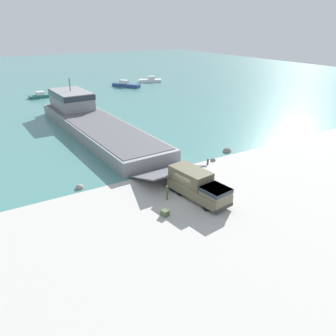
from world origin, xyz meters
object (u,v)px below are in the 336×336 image
object	(u,v)px
military_truck	(198,185)
moored_boat_c	(126,85)
moored_boat_a	(150,80)
mooring_bollard	(208,161)
cargo_crate	(165,213)
soldier_on_ramp	(167,191)
moored_boat_b	(42,95)
landing_craft	(89,118)

from	to	relation	value
military_truck	moored_boat_c	xyz separation A→B (m)	(21.56, 65.21, -0.86)
moored_boat_a	moored_boat_c	bearing A→B (deg)	135.45
mooring_bollard	military_truck	bearing A→B (deg)	-134.58
mooring_bollard	cargo_crate	size ratio (longest dim) A/B	1.03
soldier_on_ramp	moored_boat_c	xyz separation A→B (m)	(24.48, 63.83, -0.32)
moored_boat_b	cargo_crate	bearing A→B (deg)	-5.40
moored_boat_a	moored_boat_b	distance (m)	35.25
moored_boat_b	moored_boat_c	bearing A→B (deg)	92.74
moored_boat_c	mooring_bollard	xyz separation A→B (m)	(-14.95, -58.50, -0.24)
moored_boat_a	moored_boat_b	size ratio (longest dim) A/B	1.11
landing_craft	moored_boat_c	distance (m)	41.50
military_truck	cargo_crate	bearing A→B (deg)	-83.08
moored_boat_b	moored_boat_c	size ratio (longest dim) A/B	0.78
landing_craft	soldier_on_ramp	world-z (taller)	landing_craft
military_truck	soldier_on_ramp	bearing A→B (deg)	-122.87
soldier_on_ramp	mooring_bollard	xyz separation A→B (m)	(9.53, 5.33, -0.56)
military_truck	moored_boat_a	distance (m)	76.09
moored_boat_a	cargo_crate	world-z (taller)	moored_boat_a
moored_boat_a	moored_boat_c	distance (m)	11.03
landing_craft	moored_boat_b	distance (m)	32.01
landing_craft	military_truck	bearing A→B (deg)	-89.57
landing_craft	cargo_crate	xyz separation A→B (m)	(-3.50, -31.80, -1.51)
landing_craft	moored_boat_c	bearing A→B (deg)	54.68
soldier_on_ramp	mooring_bollard	distance (m)	10.94
soldier_on_ramp	moored_boat_a	bearing A→B (deg)	85.92
military_truck	mooring_bollard	xyz separation A→B (m)	(6.61, 6.71, -1.10)
moored_boat_a	military_truck	bearing A→B (deg)	-179.87
moored_boat_a	moored_boat_c	size ratio (longest dim) A/B	0.87
military_truck	soldier_on_ramp	xyz separation A→B (m)	(-2.92, 1.38, -0.54)
military_truck	moored_boat_c	distance (m)	68.69
soldier_on_ramp	mooring_bollard	world-z (taller)	soldier_on_ramp
soldier_on_ramp	mooring_bollard	bearing A→B (deg)	52.32
landing_craft	military_truck	distance (m)	30.60
military_truck	moored_boat_c	bearing A→B (deg)	154.12
landing_craft	moored_boat_c	size ratio (longest dim) A/B	5.14
moored_boat_b	cargo_crate	xyz separation A→B (m)	(-2.01, -63.75, -0.21)
military_truck	cargo_crate	xyz separation A→B (m)	(-4.77, -1.23, -1.20)
landing_craft	military_truck	size ratio (longest dim) A/B	5.54
moored_boat_b	landing_craft	bearing A→B (deg)	-0.92
military_truck	soldier_on_ramp	distance (m)	3.28
moored_boat_b	mooring_bollard	xyz separation A→B (m)	(9.36, -55.81, -0.10)
military_truck	cargo_crate	size ratio (longest dim) A/B	10.68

